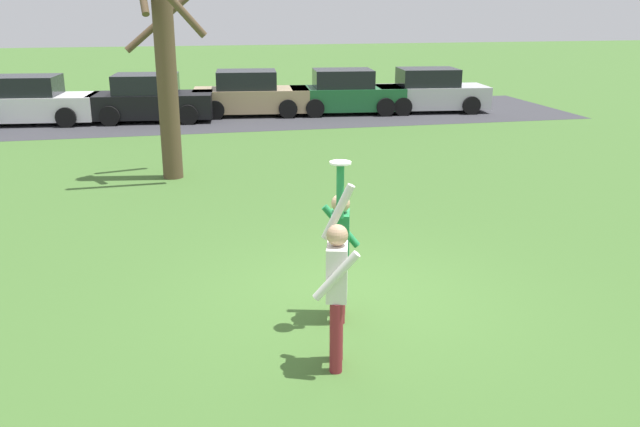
% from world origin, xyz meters
% --- Properties ---
extents(ground_plane, '(120.00, 120.00, 0.00)m').
position_xyz_m(ground_plane, '(0.00, 0.00, 0.00)').
color(ground_plane, '#426B2D').
extents(person_catcher, '(0.48, 0.58, 2.08)m').
position_xyz_m(person_catcher, '(-0.31, -0.56, 0.98)').
color(person_catcher, maroon).
rests_on(person_catcher, ground_plane).
extents(person_defender, '(0.54, 0.62, 2.04)m').
position_xyz_m(person_defender, '(-0.63, -1.69, 0.98)').
color(person_defender, maroon).
rests_on(person_defender, ground_plane).
extents(frisbee_disc, '(0.25, 0.25, 0.02)m').
position_xyz_m(frisbee_disc, '(-0.37, -0.78, 2.09)').
color(frisbee_disc, white).
rests_on(frisbee_disc, person_catcher).
extents(parked_car_white, '(4.27, 2.37, 1.59)m').
position_xyz_m(parked_car_white, '(-6.84, 15.92, 0.73)').
color(parked_car_white, white).
rests_on(parked_car_white, ground_plane).
extents(parked_car_black, '(4.27, 2.37, 1.59)m').
position_xyz_m(parked_car_black, '(-2.95, 15.63, 0.73)').
color(parked_car_black, black).
rests_on(parked_car_black, ground_plane).
extents(parked_car_tan, '(4.27, 2.37, 1.59)m').
position_xyz_m(parked_car_tan, '(0.53, 16.21, 0.73)').
color(parked_car_tan, tan).
rests_on(parked_car_tan, ground_plane).
extents(parked_car_green, '(4.27, 2.37, 1.59)m').
position_xyz_m(parked_car_green, '(4.02, 15.87, 0.73)').
color(parked_car_green, '#1E6633').
rests_on(parked_car_green, ground_plane).
extents(parked_car_silver, '(4.27, 2.37, 1.59)m').
position_xyz_m(parked_car_silver, '(7.19, 15.62, 0.73)').
color(parked_car_silver, '#BCBCC1').
rests_on(parked_car_silver, ground_plane).
extents(parking_strip, '(27.03, 6.40, 0.01)m').
position_xyz_m(parking_strip, '(-1.35, 16.00, 0.00)').
color(parking_strip, '#38383D').
rests_on(parking_strip, ground_plane).
extents(bare_tree_tall, '(1.81, 1.86, 6.06)m').
position_xyz_m(bare_tree_tall, '(-2.32, 7.37, 3.11)').
color(bare_tree_tall, brown).
rests_on(bare_tree_tall, ground_plane).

